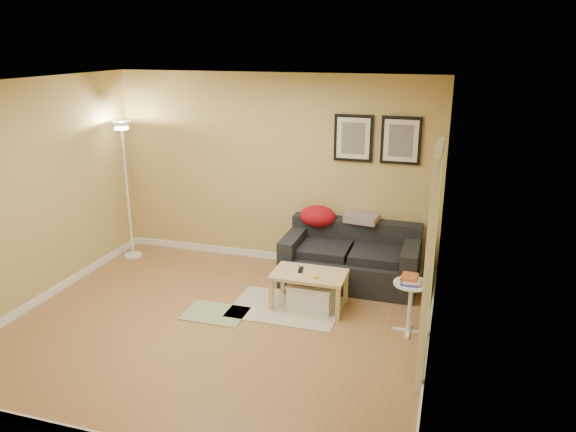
# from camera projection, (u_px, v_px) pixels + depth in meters

# --- Properties ---
(floor) EXTENTS (4.50, 4.50, 0.00)m
(floor) POSITION_uv_depth(u_px,v_px,m) (218.00, 325.00, 6.05)
(floor) COLOR #986741
(floor) RESTS_ON ground
(ceiling) EXTENTS (4.50, 4.50, 0.00)m
(ceiling) POSITION_uv_depth(u_px,v_px,m) (207.00, 83.00, 5.26)
(ceiling) COLOR white
(ceiling) RESTS_ON wall_back
(wall_back) EXTENTS (4.50, 0.00, 4.50)m
(wall_back) POSITION_uv_depth(u_px,v_px,m) (274.00, 170.00, 7.47)
(wall_back) COLOR tan
(wall_back) RESTS_ON ground
(wall_front) EXTENTS (4.50, 0.00, 4.50)m
(wall_front) POSITION_uv_depth(u_px,v_px,m) (94.00, 294.00, 3.83)
(wall_front) COLOR tan
(wall_front) RESTS_ON ground
(wall_left) EXTENTS (0.00, 4.00, 4.00)m
(wall_left) POSITION_uv_depth(u_px,v_px,m) (32.00, 195.00, 6.28)
(wall_left) COLOR tan
(wall_left) RESTS_ON ground
(wall_right) EXTENTS (0.00, 4.00, 4.00)m
(wall_right) POSITION_uv_depth(u_px,v_px,m) (438.00, 233.00, 5.03)
(wall_right) COLOR tan
(wall_right) RESTS_ON ground
(baseboard_back) EXTENTS (4.50, 0.02, 0.10)m
(baseboard_back) POSITION_uv_depth(u_px,v_px,m) (274.00, 256.00, 7.84)
(baseboard_back) COLOR white
(baseboard_back) RESTS_ON ground
(baseboard_left) EXTENTS (0.02, 4.00, 0.10)m
(baseboard_left) POSITION_uv_depth(u_px,v_px,m) (48.00, 294.00, 6.65)
(baseboard_left) COLOR white
(baseboard_left) RESTS_ON ground
(baseboard_right) EXTENTS (0.02, 4.00, 0.10)m
(baseboard_right) POSITION_uv_depth(u_px,v_px,m) (427.00, 353.00, 5.41)
(baseboard_right) COLOR white
(baseboard_right) RESTS_ON ground
(sofa) EXTENTS (1.70, 0.90, 0.75)m
(sofa) POSITION_uv_depth(u_px,v_px,m) (351.00, 255.00, 7.00)
(sofa) COLOR black
(sofa) RESTS_ON ground
(red_throw) EXTENTS (0.48, 0.36, 0.28)m
(red_throw) POSITION_uv_depth(u_px,v_px,m) (318.00, 216.00, 7.26)
(red_throw) COLOR #AD101E
(red_throw) RESTS_ON sofa
(plaid_throw) EXTENTS (0.45, 0.32, 0.10)m
(plaid_throw) POSITION_uv_depth(u_px,v_px,m) (361.00, 218.00, 7.14)
(plaid_throw) COLOR tan
(plaid_throw) RESTS_ON sofa
(framed_print_left) EXTENTS (0.50, 0.04, 0.60)m
(framed_print_left) POSITION_uv_depth(u_px,v_px,m) (353.00, 138.00, 7.00)
(framed_print_left) COLOR black
(framed_print_left) RESTS_ON wall_back
(framed_print_right) EXTENTS (0.50, 0.04, 0.60)m
(framed_print_right) POSITION_uv_depth(u_px,v_px,m) (401.00, 140.00, 6.83)
(framed_print_right) COLOR black
(framed_print_right) RESTS_ON wall_back
(area_rug) EXTENTS (1.25, 0.85, 0.01)m
(area_rug) POSITION_uv_depth(u_px,v_px,m) (286.00, 308.00, 6.42)
(area_rug) COLOR beige
(area_rug) RESTS_ON ground
(green_runner) EXTENTS (0.70, 0.50, 0.01)m
(green_runner) POSITION_uv_depth(u_px,v_px,m) (215.00, 313.00, 6.28)
(green_runner) COLOR #668C4C
(green_runner) RESTS_ON ground
(coffee_table) EXTENTS (0.96, 0.73, 0.42)m
(coffee_table) POSITION_uv_depth(u_px,v_px,m) (309.00, 290.00, 6.41)
(coffee_table) COLOR #D9B784
(coffee_table) RESTS_ON ground
(remote_control) EXTENTS (0.07, 0.17, 0.02)m
(remote_control) POSITION_uv_depth(u_px,v_px,m) (301.00, 270.00, 6.41)
(remote_control) COLOR black
(remote_control) RESTS_ON coffee_table
(tape_roll) EXTENTS (0.07, 0.07, 0.03)m
(tape_roll) POSITION_uv_depth(u_px,v_px,m) (315.00, 277.00, 6.20)
(tape_roll) COLOR yellow
(tape_roll) RESTS_ON coffee_table
(storage_bin) EXTENTS (0.52, 0.38, 0.32)m
(storage_bin) POSITION_uv_depth(u_px,v_px,m) (311.00, 295.00, 6.38)
(storage_bin) COLOR white
(storage_bin) RESTS_ON ground
(side_table) EXTENTS (0.38, 0.38, 0.58)m
(side_table) POSITION_uv_depth(u_px,v_px,m) (410.00, 308.00, 5.81)
(side_table) COLOR white
(side_table) RESTS_ON ground
(book_stack) EXTENTS (0.25, 0.29, 0.08)m
(book_stack) POSITION_uv_depth(u_px,v_px,m) (410.00, 279.00, 5.72)
(book_stack) COLOR #4638AA
(book_stack) RESTS_ON side_table
(floor_lamp) EXTENTS (0.25, 0.25, 1.96)m
(floor_lamp) POSITION_uv_depth(u_px,v_px,m) (128.00, 195.00, 7.69)
(floor_lamp) COLOR white
(floor_lamp) RESTS_ON ground
(doorway) EXTENTS (0.12, 1.01, 2.13)m
(doorway) POSITION_uv_depth(u_px,v_px,m) (429.00, 267.00, 4.99)
(doorway) COLOR white
(doorway) RESTS_ON ground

